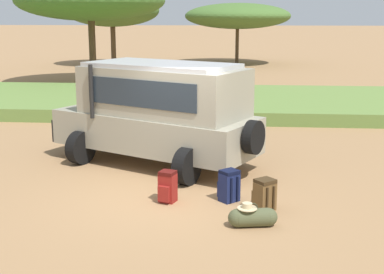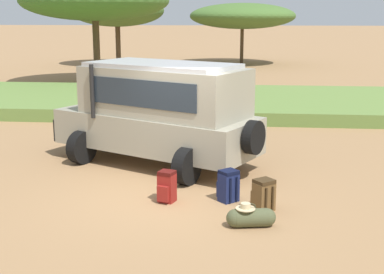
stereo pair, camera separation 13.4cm
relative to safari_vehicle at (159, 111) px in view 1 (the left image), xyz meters
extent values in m
plane|color=#9E754C|center=(0.46, -2.27, -1.29)|extent=(320.00, 320.00, 0.00)
cube|color=olive|center=(0.46, 8.14, -1.07)|extent=(120.00, 7.00, 0.44)
cube|color=gray|center=(-0.10, 0.05, -0.47)|extent=(5.23, 3.92, 0.84)
cube|color=gray|center=(0.13, -0.06, 0.50)|extent=(4.22, 3.33, 1.10)
cube|color=#232D38|center=(-1.23, 0.63, 0.45)|extent=(0.76, 1.41, 0.77)
cube|color=#232D38|center=(-0.29, -0.87, 0.55)|extent=(2.64, 1.38, 0.60)
cube|color=#232D38|center=(0.54, 0.74, 0.55)|extent=(2.64, 1.38, 0.60)
cube|color=#B7B7B7|center=(0.08, -0.04, 1.10)|extent=(3.83, 3.09, 0.10)
cube|color=black|center=(-2.38, 1.22, -0.64)|extent=(0.88, 1.51, 0.56)
cylinder|color=black|center=(-1.52, -0.31, 0.50)|extent=(0.10, 0.10, 1.25)
cylinder|color=black|center=(-1.89, -0.12, -0.89)|extent=(0.61, 0.84, 0.80)
cylinder|color=black|center=(-1.01, 1.60, -0.89)|extent=(0.61, 0.84, 0.80)
cylinder|color=black|center=(0.81, -1.50, -0.89)|extent=(0.61, 0.84, 0.80)
cylinder|color=black|center=(1.70, 0.22, -0.89)|extent=(0.61, 0.84, 0.80)
cylinder|color=black|center=(2.21, -1.13, -0.32)|extent=(0.53, 0.76, 0.74)
cube|color=brown|center=(2.39, -2.91, -1.03)|extent=(0.45, 0.44, 0.53)
cube|color=brown|center=(2.27, -2.77, -1.10)|extent=(0.25, 0.23, 0.29)
cube|color=#3A2A16|center=(2.39, -2.91, -0.73)|extent=(0.44, 0.44, 0.07)
cylinder|color=#3A2A16|center=(2.43, -3.08, -1.03)|extent=(0.04, 0.04, 0.45)
cylinder|color=#3A2A16|center=(2.55, -2.98, -1.03)|extent=(0.04, 0.04, 0.45)
cube|color=navy|center=(1.73, -2.47, -1.01)|extent=(0.44, 0.43, 0.56)
cube|color=navy|center=(1.61, -2.34, -1.08)|extent=(0.24, 0.23, 0.31)
cube|color=black|center=(1.73, -2.47, -0.70)|extent=(0.43, 0.43, 0.07)
cylinder|color=black|center=(1.77, -2.64, -1.01)|extent=(0.04, 0.04, 0.48)
cylinder|color=black|center=(1.89, -2.54, -1.01)|extent=(0.04, 0.04, 0.48)
cube|color=maroon|center=(0.55, -2.61, -1.02)|extent=(0.37, 0.34, 0.55)
cube|color=maroon|center=(0.49, -2.76, -1.09)|extent=(0.24, 0.15, 0.30)
cube|color=#4D100E|center=(0.55, -2.61, -0.71)|extent=(0.36, 0.35, 0.07)
cylinder|color=#4D100E|center=(0.66, -2.49, -1.02)|extent=(0.04, 0.04, 0.47)
cylinder|color=#4D100E|center=(0.53, -2.44, -1.02)|extent=(0.04, 0.04, 0.47)
cylinder|color=#4C5133|center=(2.15, -3.70, -1.14)|extent=(0.59, 0.41, 0.32)
sphere|color=#4C5133|center=(1.89, -3.75, -1.14)|extent=(0.31, 0.31, 0.31)
sphere|color=#4C5133|center=(2.42, -3.66, -1.14)|extent=(0.31, 0.31, 0.31)
torus|color=#2D301E|center=(2.15, -3.70, -0.96)|extent=(0.17, 0.05, 0.16)
cylinder|color=beige|center=(2.05, -3.72, -0.96)|extent=(0.34, 0.34, 0.02)
cylinder|color=beige|center=(2.05, -3.72, -0.92)|extent=(0.17, 0.17, 0.09)
cylinder|color=brown|center=(-6.94, 25.10, 0.12)|extent=(0.35, 0.35, 2.82)
ellipsoid|color=#476B2D|center=(-6.94, 25.10, 2.47)|extent=(6.54, 6.07, 2.21)
cylinder|color=brown|center=(-5.52, 14.44, 0.38)|extent=(0.34, 0.34, 3.34)
ellipsoid|color=#476B2D|center=(-5.52, 14.44, 2.88)|extent=(7.42, 7.23, 1.97)
cylinder|color=brown|center=(1.73, 26.52, 0.02)|extent=(0.24, 0.24, 2.62)
ellipsoid|color=#476B2D|center=(1.73, 26.52, 2.10)|extent=(7.47, 7.21, 1.81)
camera|label=1|loc=(1.86, -12.32, 2.25)|focal=50.00mm
camera|label=2|loc=(1.99, -12.30, 2.25)|focal=50.00mm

